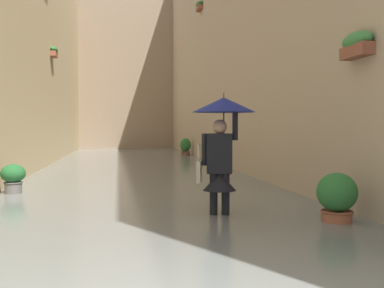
% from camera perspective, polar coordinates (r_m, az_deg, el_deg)
% --- Properties ---
extents(ground_plane, '(71.00, 71.00, 0.00)m').
position_cam_1_polar(ground_plane, '(16.42, -6.89, -3.24)').
color(ground_plane, '#605B56').
extents(flood_water, '(6.74, 34.40, 0.17)m').
position_cam_1_polar(flood_water, '(16.41, -6.89, -2.94)').
color(flood_water, slate).
rests_on(flood_water, ground_plane).
extents(building_facade_left, '(2.04, 32.40, 11.57)m').
position_cam_1_polar(building_facade_left, '(17.47, 6.37, 16.20)').
color(building_facade_left, tan).
rests_on(building_facade_left, ground_plane).
extents(building_facade_right, '(2.04, 32.40, 9.93)m').
position_cam_1_polar(building_facade_right, '(17.03, -20.47, 13.62)').
color(building_facade_right, tan).
rests_on(building_facade_right, ground_plane).
extents(building_facade_far, '(9.54, 1.80, 11.70)m').
position_cam_1_polar(building_facade_far, '(31.75, -7.89, 9.84)').
color(building_facade_far, gray).
rests_on(building_facade_far, ground_plane).
extents(person_wading, '(0.95, 0.95, 2.01)m').
position_cam_1_polar(person_wading, '(7.13, 3.55, 1.07)').
color(person_wading, black).
rests_on(person_wading, ground_plane).
extents(potted_plant_near_left, '(0.52, 0.52, 0.98)m').
position_cam_1_polar(potted_plant_near_left, '(22.68, -0.79, -0.46)').
color(potted_plant_near_left, brown).
rests_on(potted_plant_near_left, ground_plane).
extents(potted_plant_far_right, '(0.49, 0.49, 0.75)m').
position_cam_1_polar(potted_plant_far_right, '(10.17, -20.67, -4.02)').
color(potted_plant_far_right, '#66605B').
rests_on(potted_plant_far_right, ground_plane).
extents(potted_plant_far_left, '(0.57, 0.57, 0.85)m').
position_cam_1_polar(potted_plant_far_left, '(6.96, 17.00, -6.43)').
color(potted_plant_far_left, '#9E563D').
rests_on(potted_plant_far_left, ground_plane).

